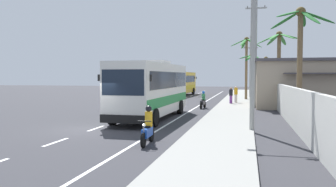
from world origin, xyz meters
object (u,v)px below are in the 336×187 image
palm_third (252,69)px  coach_bus_far_lane (180,82)px  pedestrian_near_kerb (236,94)px  palm_farthest (300,42)px  palm_second (279,54)px  coach_bus_foreground (152,88)px  motorcycle_beside_bus (203,101)px  utility_pole_far (250,66)px  motorcycle_trailing (148,129)px  pedestrian_midwalk (231,95)px  utility_pole_nearest (251,35)px  palm_nearest (266,68)px  utility_pole_mid (256,49)px  palm_fourth (247,55)px

palm_third → coach_bus_far_lane: bearing=128.8°
pedestrian_near_kerb → palm_farthest: size_ratio=0.25×
palm_second → palm_third: palm_second is taller
coach_bus_foreground → motorcycle_beside_bus: coach_bus_foreground is taller
motorcycle_beside_bus → palm_second: (6.53, 1.59, 4.16)m
utility_pole_far → palm_third: size_ratio=1.52×
motorcycle_trailing → pedestrian_near_kerb: 22.68m
pedestrian_midwalk → palm_second: palm_second is taller
palm_second → utility_pole_nearest: bearing=-100.1°
motorcycle_beside_bus → palm_nearest: size_ratio=0.35×
coach_bus_far_lane → palm_nearest: (12.24, -0.74, 2.03)m
utility_pole_far → pedestrian_near_kerb: bearing=-98.4°
coach_bus_far_lane → palm_second: palm_second is taller
coach_bus_foreground → palm_second: 13.51m
motorcycle_trailing → pedestrian_near_kerb: pedestrian_near_kerb is taller
motorcycle_beside_bus → pedestrian_near_kerb: size_ratio=1.15×
motorcycle_beside_bus → motorcycle_trailing: motorcycle_trailing is taller
coach_bus_far_lane → palm_second: 22.29m
coach_bus_foreground → palm_second: bearing=47.2°
coach_bus_far_lane → palm_nearest: bearing=-3.4°
motorcycle_trailing → palm_second: size_ratio=0.29×
motorcycle_trailing → utility_pole_far: 33.05m
motorcycle_trailing → coach_bus_foreground: bearing=104.5°
pedestrian_midwalk → motorcycle_trailing: bearing=27.3°
palm_second → palm_third: (-2.25, 5.44, -1.18)m
coach_bus_foreground → motorcycle_beside_bus: bearing=73.2°
pedestrian_midwalk → utility_pole_nearest: 17.66m
coach_bus_foreground → palm_farthest: palm_farthest is taller
pedestrian_near_kerb → palm_nearest: bearing=-71.8°
utility_pole_far → palm_third: utility_pole_far is taller
motorcycle_trailing → utility_pole_mid: 19.54m
coach_bus_far_lane → motorcycle_trailing: coach_bus_far_lane is taller
coach_bus_far_lane → pedestrian_near_kerb: bearing=-58.6°
coach_bus_foreground → palm_second: size_ratio=1.59×
coach_bus_foreground → palm_farthest: size_ratio=1.60×
coach_bus_far_lane → palm_fourth: bearing=-40.6°
utility_pole_mid → palm_third: size_ratio=1.92×
utility_pole_nearest → coach_bus_foreground: bearing=144.6°
utility_pole_nearest → palm_farthest: bearing=47.9°
coach_bus_foreground → utility_pole_far: bearing=74.5°
coach_bus_foreground → palm_nearest: palm_nearest is taller
coach_bus_far_lane → utility_pole_mid: utility_pole_mid is taller
palm_nearest → palm_farthest: (0.52, -28.69, 0.82)m
motorcycle_trailing → utility_pole_far: size_ratio=0.24×
utility_pole_nearest → utility_pole_far: bearing=89.7°
pedestrian_near_kerb → utility_pole_nearest: size_ratio=0.18×
pedestrian_near_kerb → motorcycle_beside_bus: bearing=97.4°
coach_bus_foreground → coach_bus_far_lane: coach_bus_foreground is taller
utility_pole_nearest → pedestrian_midwalk: bearing=95.9°
motorcycle_trailing → palm_third: bearing=79.4°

